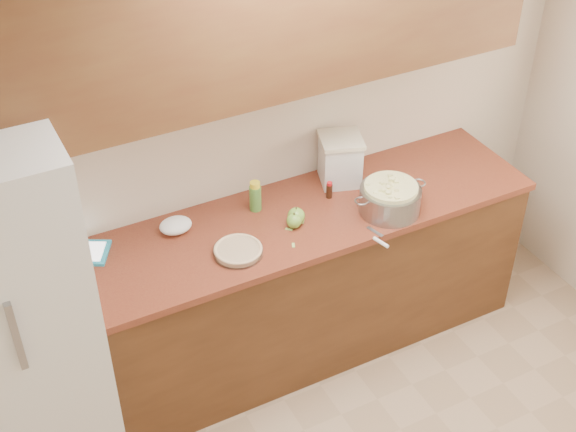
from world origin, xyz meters
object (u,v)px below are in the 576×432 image
colander (390,199)px  tablet (83,252)px  flour_canister (340,159)px  pie (238,251)px

colander → tablet: (-1.50, 0.38, -0.07)m
colander → flour_canister: bearing=104.2°
pie → colander: size_ratio=0.58×
pie → colander: bearing=-2.5°
flour_canister → tablet: flour_canister is taller
colander → pie: bearing=177.5°
pie → colander: (0.84, -0.04, 0.06)m
tablet → flour_canister: bearing=27.5°
pie → flour_canister: flour_canister is taller
pie → flour_canister: (0.75, 0.32, 0.12)m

